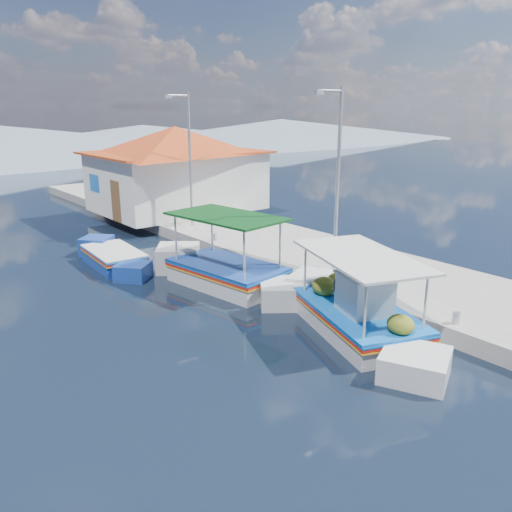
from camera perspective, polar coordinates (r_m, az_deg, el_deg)
ground at (r=13.62m, az=1.39°, el=-9.45°), size 160.00×160.00×0.00m
quay at (r=21.43m, az=3.08°, el=0.91°), size 5.00×44.00×0.50m
bollards at (r=19.46m, az=-0.04°, el=0.57°), size 0.20×17.20×0.30m
main_caique at (r=14.27m, az=10.90°, el=-6.47°), size 3.75×6.87×2.41m
caique_green_canopy at (r=17.66m, az=-3.35°, el=-1.93°), size 2.82×7.19×2.71m
caique_blue_hull at (r=20.52m, az=-15.50°, el=-0.34°), size 1.82×5.40×0.96m
harbor_building at (r=28.34m, az=-8.79°, el=9.70°), size 10.49×10.49×4.40m
lamp_post_near at (r=16.98m, az=8.85°, el=9.10°), size 1.21×0.14×6.00m
lamp_post_far at (r=23.95m, az=-7.51°, el=11.17°), size 1.21×0.14×6.00m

